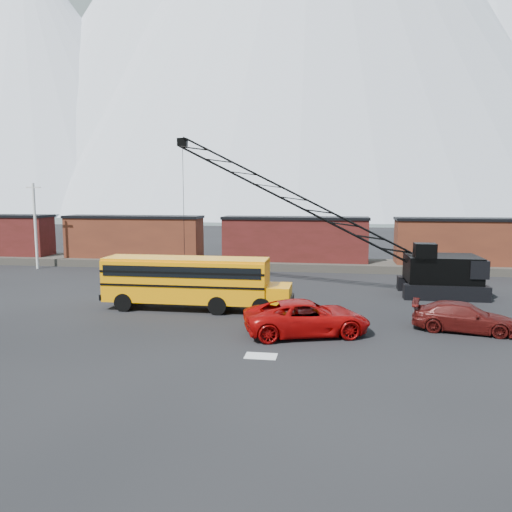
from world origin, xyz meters
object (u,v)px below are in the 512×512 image
(school_bus, at_px, (192,280))
(red_pickup, at_px, (307,317))
(crawler_crane, at_px, (326,214))
(maroon_suv, at_px, (464,317))

(school_bus, distance_m, red_pickup, 8.55)
(crawler_crane, bearing_deg, maroon_suv, -52.55)
(school_bus, xyz_separation_m, maroon_suv, (15.23, -2.60, -1.05))
(school_bus, distance_m, maroon_suv, 15.49)
(school_bus, xyz_separation_m, crawler_crane, (7.95, 6.90, 3.79))
(school_bus, height_order, maroon_suv, school_bus)
(maroon_suv, bearing_deg, red_pickup, 114.04)
(red_pickup, relative_size, maroon_suv, 1.23)
(school_bus, relative_size, maroon_suv, 2.27)
(school_bus, distance_m, crawler_crane, 11.19)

